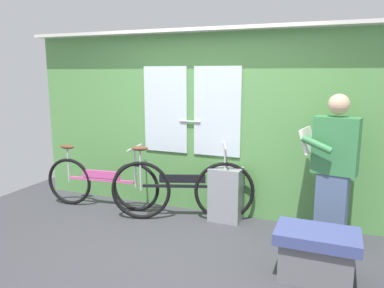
# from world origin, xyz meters

# --- Properties ---
(ground_plane) EXTENTS (5.92, 3.84, 0.04)m
(ground_plane) POSITION_xyz_m (0.00, 0.00, -0.02)
(ground_plane) COLOR #38383D
(train_door_wall) EXTENTS (4.92, 0.28, 2.29)m
(train_door_wall) POSITION_xyz_m (-0.01, 1.12, 1.20)
(train_door_wall) COLOR #56934C
(train_door_wall) RESTS_ON ground_plane
(bicycle_near_door) EXTENTS (1.61, 0.44, 0.86)m
(bicycle_near_door) POSITION_xyz_m (-1.33, 0.69, 0.35)
(bicycle_near_door) COLOR black
(bicycle_near_door) RESTS_ON ground_plane
(bicycle_leaning_behind) EXTENTS (1.66, 0.69, 0.94)m
(bicycle_leaning_behind) POSITION_xyz_m (-0.17, 0.71, 0.39)
(bicycle_leaning_behind) COLOR black
(bicycle_leaning_behind) RESTS_ON ground_plane
(passenger_reading_newspaper) EXTENTS (0.59, 0.51, 1.58)m
(passenger_reading_newspaper) POSITION_xyz_m (1.52, 0.67, 0.83)
(passenger_reading_newspaper) COLOR slate
(passenger_reading_newspaper) RESTS_ON ground_plane
(trash_bin_by_wall) EXTENTS (0.38, 0.28, 0.65)m
(trash_bin_by_wall) POSITION_xyz_m (0.33, 0.90, 0.33)
(trash_bin_by_wall) COLOR gray
(trash_bin_by_wall) RESTS_ON ground_plane
(bench_seat_corner) EXTENTS (0.70, 0.44, 0.45)m
(bench_seat_corner) POSITION_xyz_m (1.44, -0.09, 0.24)
(bench_seat_corner) COLOR #3D477F
(bench_seat_corner) RESTS_ON ground_plane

